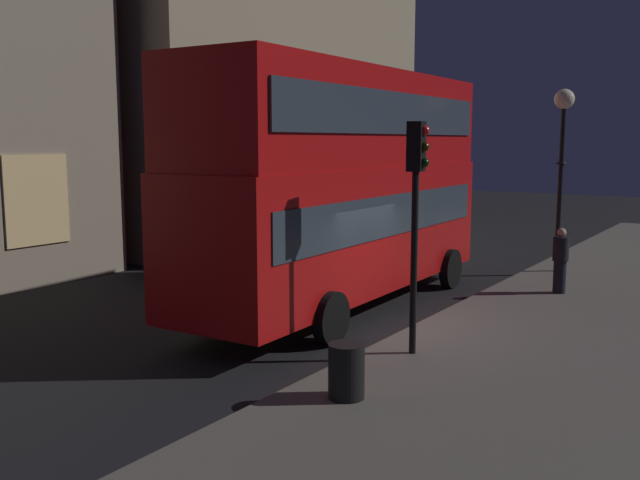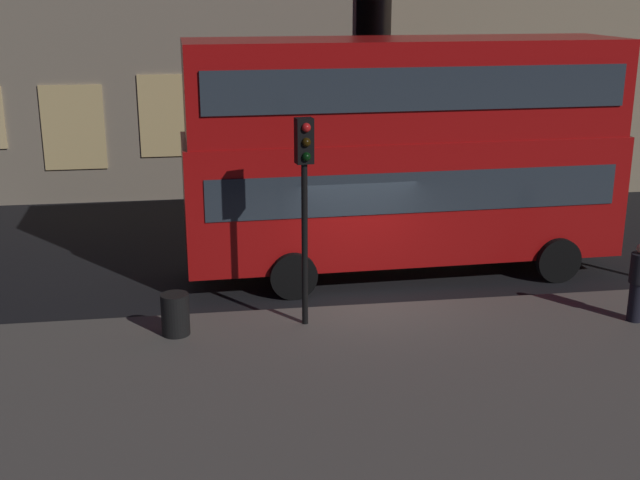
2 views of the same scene
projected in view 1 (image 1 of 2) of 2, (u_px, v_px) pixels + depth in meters
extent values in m
plane|color=black|center=(385.00, 331.00, 14.34)|extent=(80.00, 80.00, 0.00)
cube|color=#5B564F|center=(633.00, 369.00, 11.76)|extent=(44.00, 8.49, 0.12)
cube|color=#F2D18C|center=(37.00, 200.00, 18.26)|extent=(1.87, 0.06, 2.36)
cube|color=tan|center=(241.00, 45.00, 28.63)|extent=(15.88, 7.89, 15.46)
cube|color=#F2D18C|center=(244.00, 178.00, 23.25)|extent=(2.03, 0.06, 2.04)
cube|color=#E5C67F|center=(299.00, 170.00, 25.84)|extent=(2.03, 0.06, 1.82)
cube|color=#F2D18C|center=(344.00, 173.00, 28.50)|extent=(2.03, 0.06, 2.08)
cube|color=#F9E09E|center=(381.00, 174.00, 31.14)|extent=(2.03, 0.06, 2.29)
cube|color=#B20F0F|center=(343.00, 227.00, 16.10)|extent=(10.01, 2.85, 2.77)
cube|color=#B20F0F|center=(343.00, 119.00, 15.76)|extent=(9.81, 2.79, 2.12)
cube|color=#2D3842|center=(343.00, 212.00, 16.05)|extent=(9.22, 2.89, 0.90)
cube|color=#2D3842|center=(343.00, 114.00, 15.74)|extent=(9.22, 2.89, 0.90)
cube|color=#F2D84C|center=(430.00, 103.00, 19.81)|extent=(0.12, 1.54, 0.44)
sphere|color=white|center=(402.00, 242.00, 20.88)|extent=(0.24, 0.24, 0.24)
sphere|color=white|center=(455.00, 246.00, 20.00)|extent=(0.24, 0.24, 0.24)
cylinder|color=black|center=(362.00, 260.00, 19.83)|extent=(1.04, 0.27, 1.03)
cylinder|color=black|center=(451.00, 269.00, 18.44)|extent=(1.04, 0.27, 1.03)
cylinder|color=black|center=(223.00, 301.00, 14.70)|extent=(1.04, 0.27, 1.03)
cylinder|color=black|center=(331.00, 318.00, 13.30)|extent=(1.04, 0.27, 1.03)
cylinder|color=black|center=(414.00, 264.00, 12.22)|extent=(0.12, 0.12, 3.22)
cube|color=black|center=(416.00, 147.00, 11.93)|extent=(0.36, 0.30, 0.85)
sphere|color=red|center=(425.00, 130.00, 11.83)|extent=(0.17, 0.17, 0.17)
sphere|color=black|center=(425.00, 147.00, 11.87)|extent=(0.17, 0.17, 0.17)
sphere|color=black|center=(424.00, 163.00, 11.91)|extent=(0.17, 0.17, 0.17)
cylinder|color=black|center=(560.00, 191.00, 19.96)|extent=(0.14, 0.14, 4.64)
torus|color=black|center=(561.00, 163.00, 19.85)|extent=(0.28, 0.28, 0.06)
sphere|color=#F9EFC6|center=(564.00, 99.00, 19.59)|extent=(0.57, 0.57, 0.57)
cylinder|color=black|center=(560.00, 277.00, 17.31)|extent=(0.31, 0.31, 0.80)
cylinder|color=black|center=(561.00, 249.00, 17.21)|extent=(0.39, 0.39, 0.59)
sphere|color=tan|center=(562.00, 233.00, 17.15)|extent=(0.22, 0.22, 0.22)
cylinder|color=black|center=(346.00, 371.00, 10.23)|extent=(0.54, 0.54, 0.81)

